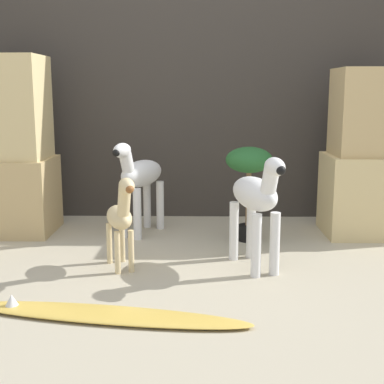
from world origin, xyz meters
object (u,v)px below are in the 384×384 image
zebra_right (256,200)px  zebra_left (140,178)px  surfboard (105,314)px  giraffe_figurine (121,215)px  potted_palm_front (249,168)px

zebra_right → zebra_left: (-0.69, 0.68, 0.00)m
zebra_right → surfboard: (-0.69, -0.65, -0.36)m
giraffe_figurine → zebra_left: bearing=88.6°
zebra_left → giraffe_figurine: bearing=-91.4°
potted_palm_front → zebra_right: bearing=-90.6°
potted_palm_front → surfboard: (-0.69, -1.18, -0.45)m
zebra_left → zebra_right: bearing=-44.7°
zebra_right → giraffe_figurine: bearing=-177.1°
zebra_left → potted_palm_front: bearing=-12.2°
surfboard → zebra_right: bearing=43.2°
giraffe_figurine → potted_palm_front: bearing=38.5°
zebra_left → giraffe_figurine: (-0.02, -0.72, -0.08)m
zebra_right → potted_palm_front: zebra_right is taller
zebra_right → zebra_left: size_ratio=1.00×
giraffe_figurine → surfboard: 0.67m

